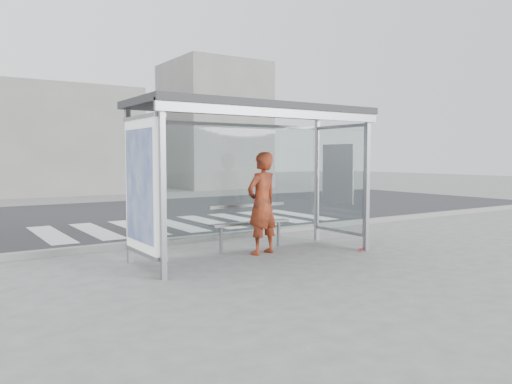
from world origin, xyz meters
TOP-DOWN VIEW (x-y plane):
  - ground at (0.00, 0.00)m, footprint 80.00×80.00m
  - road at (0.00, 7.00)m, footprint 30.00×10.00m
  - curb at (0.00, 1.95)m, footprint 30.00×0.18m
  - crosswalk at (1.00, 4.50)m, footprint 7.55×3.00m
  - bus_shelter at (-0.37, 0.06)m, footprint 4.25×1.65m
  - building_center at (0.00, 18.00)m, footprint 8.00×5.00m
  - building_right at (9.00, 18.00)m, footprint 5.00×5.00m
  - person at (0.21, 0.09)m, footprint 0.74×0.57m
  - bench at (0.28, 0.58)m, footprint 1.64×0.21m
  - soda_can at (1.88, -0.68)m, footprint 0.13×0.12m

SIDE VIEW (x-z plane):
  - ground at x=0.00m, z-range 0.00..0.00m
  - crosswalk at x=1.00m, z-range 0.00..0.00m
  - road at x=0.00m, z-range 0.00..0.01m
  - soda_can at x=1.88m, z-range 0.00..0.06m
  - curb at x=0.00m, z-range 0.00..0.12m
  - bench at x=0.28m, z-range 0.08..0.93m
  - person at x=0.21m, z-range 0.00..1.82m
  - bus_shelter at x=-0.37m, z-range 0.67..3.29m
  - building_center at x=0.00m, z-range 0.00..5.00m
  - building_right at x=9.00m, z-range 0.00..7.00m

